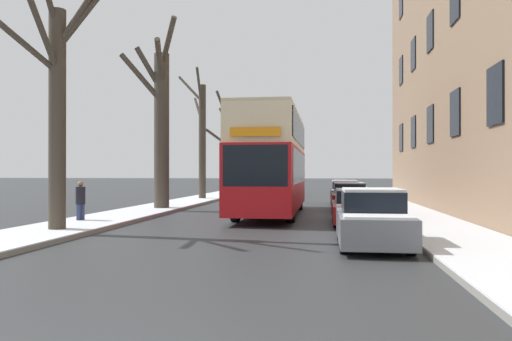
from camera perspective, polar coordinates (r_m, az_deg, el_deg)
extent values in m
cube|color=gray|center=(57.41, -0.71, -2.09)|extent=(2.80, 130.00, 0.13)
cube|color=silver|center=(57.41, -0.71, -2.01)|extent=(2.77, 130.00, 0.03)
cube|color=gray|center=(56.89, 11.58, -2.10)|extent=(2.80, 130.00, 0.13)
cube|color=silver|center=(56.89, 11.58, -2.02)|extent=(2.77, 130.00, 0.03)
cube|color=black|center=(16.71, 25.67, 7.80)|extent=(0.08, 1.40, 1.80)
cube|color=black|center=(21.13, 21.81, 6.11)|extent=(0.08, 1.40, 1.80)
cube|color=black|center=(25.62, 19.30, 5.00)|extent=(0.08, 1.40, 1.80)
cube|color=black|center=(30.15, 17.55, 4.21)|extent=(0.08, 1.40, 1.80)
cube|color=black|center=(34.71, 16.26, 3.62)|extent=(0.08, 1.40, 1.80)
cube|color=black|center=(26.40, 19.29, 14.71)|extent=(0.08, 1.40, 1.80)
cube|color=black|center=(30.82, 17.54, 12.53)|extent=(0.08, 1.40, 1.80)
cube|color=black|center=(35.29, 16.25, 10.89)|extent=(0.08, 1.40, 1.80)
cube|color=black|center=(36.42, 16.24, 17.82)|extent=(0.08, 1.40, 1.80)
cylinder|color=#423A30|center=(16.89, -21.76, 5.21)|extent=(0.52, 0.52, 7.04)
cylinder|color=#423A30|center=(16.53, -23.06, 13.94)|extent=(0.34, 1.89, 1.85)
cylinder|color=#423A30|center=(16.96, -18.69, 17.87)|extent=(2.37, 0.60, 2.72)
cylinder|color=#423A30|center=(16.82, -24.63, 12.71)|extent=(1.20, 1.77, 1.36)
cylinder|color=#423A30|center=(17.01, -18.55, 17.12)|extent=(2.31, 0.34, 2.51)
cylinder|color=#423A30|center=(25.59, -10.73, 4.32)|extent=(0.75, 0.75, 7.90)
cylinder|color=#423A30|center=(25.95, -12.10, 11.23)|extent=(1.43, 0.88, 2.23)
cylinder|color=#423A30|center=(25.93, -12.94, 10.24)|extent=(2.13, 1.00, 2.45)
cylinder|color=#423A30|center=(25.46, -10.05, 14.21)|extent=(1.42, 1.74, 2.20)
cylinder|color=#423A30|center=(24.95, -10.97, 12.09)|extent=(0.81, 2.41, 1.84)
cylinder|color=#423A30|center=(26.32, -10.66, 7.90)|extent=(0.61, 1.34, 1.68)
cylinder|color=#423A30|center=(34.67, -6.16, 3.19)|extent=(0.49, 0.49, 7.99)
cylinder|color=#423A30|center=(34.11, -6.45, 9.13)|extent=(0.30, 2.08, 2.76)
cylinder|color=#423A30|center=(35.75, -7.48, 9.20)|extent=(2.08, 1.08, 2.05)
cylinder|color=#423A30|center=(35.88, -6.58, 6.80)|extent=(1.21, 2.01, 2.13)
cylinder|color=#423A30|center=(43.14, -3.13, 1.74)|extent=(0.63, 0.63, 6.81)
cylinder|color=#423A30|center=(42.62, -4.42, 3.74)|extent=(1.88, 1.81, 1.53)
cylinder|color=#423A30|center=(43.02, -3.64, 6.08)|extent=(0.90, 1.13, 1.61)
cylinder|color=#423A30|center=(42.81, -3.81, 7.24)|extent=(1.02, 1.77, 2.67)
cylinder|color=#423A30|center=(43.90, -2.83, 5.37)|extent=(0.48, 1.42, 1.50)
cube|color=red|center=(22.71, 1.86, -0.91)|extent=(2.51, 11.29, 2.63)
cube|color=beige|center=(22.77, 1.86, 4.21)|extent=(2.46, 11.06, 1.45)
cube|color=beige|center=(22.85, 1.86, 6.17)|extent=(2.46, 11.06, 0.12)
cube|color=black|center=(22.71, 1.86, 0.37)|extent=(2.54, 9.93, 1.37)
cube|color=black|center=(22.78, 1.86, 4.40)|extent=(2.54, 9.93, 1.10)
cube|color=black|center=(17.12, -0.10, 0.57)|extent=(2.26, 0.06, 1.43)
cube|color=orange|center=(17.17, -0.10, 4.46)|extent=(1.76, 0.05, 0.32)
cylinder|color=black|center=(19.55, -2.35, -4.23)|extent=(0.30, 1.12, 1.12)
cylinder|color=black|center=(19.29, 4.02, -4.29)|extent=(0.30, 1.12, 1.12)
cylinder|color=black|center=(26.01, 0.21, -3.24)|extent=(0.30, 1.12, 1.12)
cylinder|color=black|center=(25.81, 4.99, -3.26)|extent=(0.30, 1.12, 1.12)
cube|color=slate|center=(13.29, 13.16, -6.28)|extent=(1.75, 3.97, 0.71)
cube|color=black|center=(13.39, 13.09, -3.52)|extent=(1.50, 1.98, 0.56)
cube|color=silver|center=(13.38, 13.09, -2.17)|extent=(1.47, 1.89, 0.07)
cube|color=silver|center=(11.85, 13.79, -5.15)|extent=(1.57, 1.04, 0.06)
cylinder|color=black|center=(12.08, 10.04, -7.88)|extent=(0.20, 0.63, 0.63)
cylinder|color=black|center=(12.24, 17.28, -7.77)|extent=(0.20, 0.63, 0.63)
cylinder|color=black|center=(14.44, 9.68, -6.62)|extent=(0.20, 0.63, 0.63)
cylinder|color=black|center=(14.57, 15.73, -6.56)|extent=(0.20, 0.63, 0.63)
cube|color=maroon|center=(19.11, 11.53, -4.59)|extent=(1.86, 4.59, 0.60)
cube|color=black|center=(19.26, 11.49, -2.93)|extent=(1.60, 2.29, 0.49)
cube|color=silver|center=(19.25, 11.49, -2.14)|extent=(1.56, 2.18, 0.05)
cube|color=silver|center=(17.46, 11.87, -3.95)|extent=(1.67, 1.20, 0.04)
cylinder|color=black|center=(17.71, 9.15, -5.46)|extent=(0.20, 0.62, 0.62)
cylinder|color=black|center=(17.83, 14.45, -5.42)|extent=(0.20, 0.62, 0.62)
cylinder|color=black|center=(20.46, 8.98, -4.76)|extent=(0.20, 0.62, 0.62)
cylinder|color=black|center=(20.55, 13.57, -4.73)|extent=(0.20, 0.62, 0.62)
cube|color=maroon|center=(25.50, 10.60, -3.39)|extent=(1.73, 4.60, 0.70)
cube|color=black|center=(25.66, 10.58, -2.03)|extent=(1.48, 2.30, 0.50)
cube|color=silver|center=(25.65, 10.58, -1.41)|extent=(1.45, 2.18, 0.06)
cube|color=silver|center=(23.86, 10.79, -2.71)|extent=(1.55, 1.20, 0.04)
cylinder|color=black|center=(24.11, 8.96, -4.02)|extent=(0.20, 0.65, 0.65)
cylinder|color=black|center=(24.19, 12.54, -4.01)|extent=(0.20, 0.65, 0.65)
cylinder|color=black|center=(26.87, 8.85, -3.63)|extent=(0.20, 0.65, 0.65)
cylinder|color=black|center=(26.93, 12.06, -3.62)|extent=(0.20, 0.65, 0.65)
cube|color=black|center=(30.67, 10.13, -2.85)|extent=(1.74, 3.98, 0.70)
cube|color=black|center=(30.81, 10.12, -1.73)|extent=(1.50, 1.99, 0.50)
cube|color=silver|center=(30.80, 10.12, -1.19)|extent=(1.46, 1.89, 0.09)
cube|color=silver|center=(29.24, 10.24, -2.23)|extent=(1.57, 1.04, 0.08)
cylinder|color=black|center=(29.47, 8.74, -3.37)|extent=(0.20, 0.62, 0.62)
cylinder|color=black|center=(29.53, 11.70, -3.36)|extent=(0.20, 0.62, 0.62)
cylinder|color=black|center=(31.85, 8.68, -3.13)|extent=(0.20, 0.62, 0.62)
cylinder|color=black|center=(31.91, 11.42, -3.13)|extent=(0.20, 0.62, 0.62)
cube|color=#333842|center=(43.90, 1.52, -1.14)|extent=(1.96, 5.33, 2.02)
cube|color=black|center=(41.26, 1.12, -0.55)|extent=(1.73, 0.06, 0.89)
cylinder|color=black|center=(42.33, 0.11, -2.37)|extent=(0.22, 0.68, 0.68)
cylinder|color=black|center=(42.14, 2.43, -2.38)|extent=(0.22, 0.68, 0.68)
cylinder|color=black|center=(45.72, 0.69, -2.22)|extent=(0.22, 0.68, 0.68)
cylinder|color=black|center=(45.53, 2.84, -2.22)|extent=(0.22, 0.68, 0.68)
cylinder|color=navy|center=(19.62, -19.61, -4.75)|extent=(0.16, 0.16, 0.75)
cylinder|color=navy|center=(19.71, -19.23, -4.73)|extent=(0.16, 0.16, 0.75)
cylinder|color=black|center=(19.62, -19.42, -2.71)|extent=(0.35, 0.35, 0.65)
sphere|color=#8C6647|center=(19.61, -19.42, -1.46)|extent=(0.21, 0.21, 0.21)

